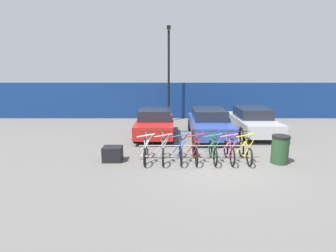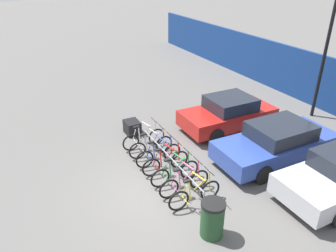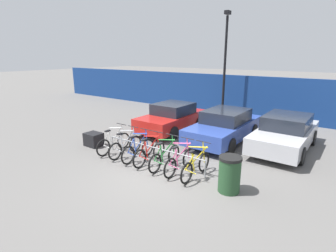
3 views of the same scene
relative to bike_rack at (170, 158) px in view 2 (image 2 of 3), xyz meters
name	(u,v)px [view 2 (image 2 of 3)]	position (x,y,z in m)	size (l,w,h in m)	color
ground_plane	(162,189)	(0.76, -0.68, -0.49)	(120.00, 120.00, 0.00)	#605E5B
bike_rack	(170,158)	(0.00, 0.00, 0.00)	(4.23, 0.04, 0.57)	gray
bicycle_white	(144,138)	(-1.84, -0.15, -0.12)	(0.68, 1.71, 1.05)	black
bicycle_silver	(151,146)	(-1.20, -0.15, -0.12)	(0.68, 1.71, 1.05)	black
bicycle_blue	(159,155)	(-0.56, -0.15, -0.12)	(0.68, 1.71, 1.05)	black
bicycle_red	(166,162)	(-0.02, -0.15, -0.12)	(0.68, 1.71, 1.05)	black
bicycle_green	(175,172)	(0.64, -0.15, -0.12)	(0.68, 1.71, 1.05)	black
bicycle_pink	(184,183)	(1.24, -0.15, -0.12)	(0.68, 1.71, 1.05)	black
bicycle_yellow	(195,194)	(1.84, -0.15, -0.12)	(0.68, 1.71, 1.05)	black
car_red	(228,113)	(-1.69, 3.59, 0.20)	(1.91, 3.91, 1.40)	red
car_blue	(277,143)	(1.06, 3.64, 0.20)	(1.91, 4.43, 1.40)	#2D479E
lamp_post	(328,41)	(-0.98, 7.83, 2.88)	(0.24, 0.44, 6.04)	black
trash_bin	(212,219)	(3.03, -0.36, 0.03)	(0.63, 0.63, 1.03)	#234728
cargo_crate	(132,127)	(-3.09, -0.14, -0.22)	(0.70, 0.56, 0.55)	black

